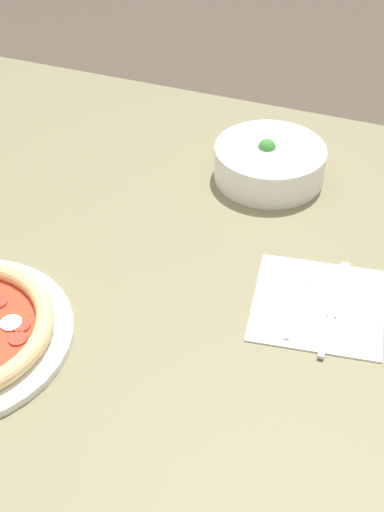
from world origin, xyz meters
name	(u,v)px	position (x,y,z in m)	size (l,w,h in m)	color
ground_plane	(145,507)	(0.00, 0.00, 0.00)	(8.00, 8.00, 0.00)	#4C4238
dining_table	(128,293)	(0.00, 0.00, 0.67)	(1.34, 1.10, 0.76)	#706B4C
bowl	(269,161)	(0.15, 0.28, 0.80)	(0.20, 0.20, 0.08)	white
napkin	(318,305)	(0.32, -0.01, 0.77)	(0.21, 0.21, 0.00)	white
fork	(299,299)	(0.29, -0.01, 0.77)	(0.02, 0.17, 0.00)	silver
knife	(333,311)	(0.34, -0.02, 0.77)	(0.02, 0.21, 0.01)	silver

